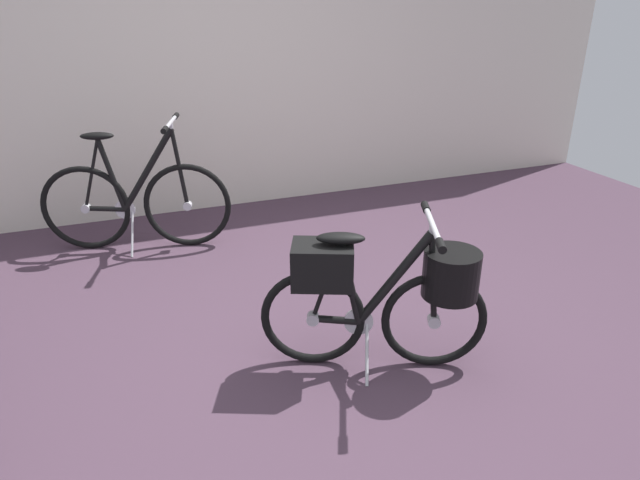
# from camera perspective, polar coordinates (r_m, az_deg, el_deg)

# --- Properties ---
(ground_plane) EXTENTS (7.59, 7.59, 0.00)m
(ground_plane) POSITION_cam_1_polar(r_m,az_deg,el_deg) (2.77, 0.30, -13.07)
(ground_plane) COLOR #473342
(back_wall) EXTENTS (7.59, 0.10, 2.62)m
(back_wall) POSITION_cam_1_polar(r_m,az_deg,el_deg) (4.64, -11.63, 19.01)
(back_wall) COLOR silver
(back_wall) RESTS_ON ground_plane
(folding_bike_foreground) EXTENTS (1.00, 0.59, 0.76)m
(folding_bike_foreground) POSITION_cam_1_polar(r_m,az_deg,el_deg) (2.60, 6.64, -5.16)
(folding_bike_foreground) COLOR black
(folding_bike_foreground) RESTS_ON ground_plane
(display_bike_left) EXTENTS (1.26, 0.55, 0.91)m
(display_bike_left) POSITION_cam_1_polar(r_m,az_deg,el_deg) (4.09, -18.34, 3.79)
(display_bike_left) COLOR black
(display_bike_left) RESTS_ON ground_plane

